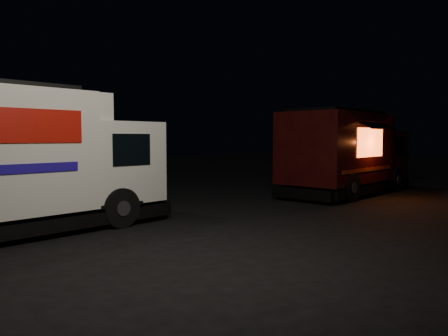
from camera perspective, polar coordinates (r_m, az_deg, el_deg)
ground at (r=11.44m, az=-2.15°, el=-6.89°), size 80.00×80.00×0.00m
white_truck at (r=10.74m, az=-26.18°, el=0.90°), size 7.68×4.06×3.31m
red_truck at (r=17.48m, az=15.85°, el=1.95°), size 7.20×4.11×3.16m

